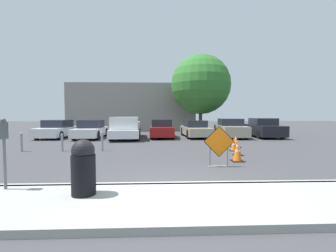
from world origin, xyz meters
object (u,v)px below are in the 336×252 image
Objects in this scene: pickup_truck at (126,129)px; bollard_second at (62,142)px; traffic_cone_nearest at (237,151)px; traffic_cone_second at (238,148)px; parked_car_fourth at (195,129)px; parked_car_fifth at (230,129)px; parking_meter at (4,141)px; parked_car_second at (91,130)px; parked_car_third at (162,129)px; trash_bin at (83,167)px; parked_car_sixth at (263,128)px; traffic_cone_fourth at (236,141)px; bollard_third at (21,142)px; bollard_nearest at (102,141)px; parked_car_nearest at (58,129)px; road_closed_sign at (219,145)px; traffic_cone_third at (234,144)px.

bollard_second is at bearing 64.02° from pickup_truck.
traffic_cone_second is (0.47, 1.25, -0.07)m from traffic_cone_nearest.
pickup_truck is 1.19× the size of parked_car_fourth.
parking_meter reaches higher than parked_car_fifth.
parked_car_second is 1.10× the size of parked_car_third.
traffic_cone_nearest is at bearing 39.64° from trash_bin.
parking_meter is (-3.62, -12.44, 0.54)m from parked_car_third.
pickup_truck reaches higher than parked_car_sixth.
traffic_cone_nearest is 12.11m from parked_car_second.
traffic_cone_nearest is 3.85m from traffic_cone_fourth.
parked_car_fifth is 4.62× the size of bollard_third.
parked_car_third is at bearing 82.12° from trash_bin.
parked_car_second is 13.49m from parked_car_sixth.
bollard_nearest is 6.13m from parking_meter.
bollard_nearest is (-3.01, -6.38, -0.16)m from parked_car_third.
pickup_truck is 5.48m from parked_car_fourth.
traffic_cone_fourth is at bearing 156.69° from parked_car_nearest.
parked_car_fourth is at bearing 90.47° from traffic_cone_nearest.
parked_car_nearest is 6.74m from bollard_third.
parked_car_second is 4.84× the size of bollard_third.
pickup_truck is at bearing 9.30° from parked_car_fourth.
parked_car_fifth is 10.48m from bollard_nearest.
bollard_second is (-7.64, -6.76, -0.17)m from parked_car_fourth.
parking_meter is (-6.39, -3.36, 0.81)m from traffic_cone_nearest.
parked_car_sixth is at bearing 30.02° from bollard_nearest.
traffic_cone_nearest is 0.18× the size of parked_car_sixth.
trash_bin is at bearing -134.97° from traffic_cone_second.
road_closed_sign is 2.59m from traffic_cone_second.
traffic_cone_nearest is 9.46m from parked_car_fourth.
road_closed_sign is 1.33m from traffic_cone_nearest.
traffic_cone_second is 1.05× the size of traffic_cone_third.
parked_car_fifth is (2.15, 7.70, 0.35)m from traffic_cone_second.
pickup_truck is (-6.15, 5.84, 0.42)m from traffic_cone_third.
bollard_third is (-9.65, 2.70, 0.09)m from traffic_cone_nearest.
bollard_second is at bearing 116.07° from trash_bin.
parked_car_fifth is (2.62, 8.95, 0.29)m from traffic_cone_nearest.
road_closed_sign is 2.09× the size of traffic_cone_fourth.
traffic_cone_nearest is 1.21× the size of traffic_cone_fourth.
road_closed_sign is 1.72× the size of traffic_cone_nearest.
bollard_second is (-2.28, -5.64, -0.28)m from pickup_truck.
parked_car_nearest is 10.79m from parked_car_fourth.
parked_car_fourth is at bearing 96.45° from traffic_cone_third.
road_closed_sign is at bearing 24.60° from parking_meter.
bollard_third reaches higher than bollard_second.
parked_car_nearest reaches higher than parked_car_second.
bollard_second is at bearing 29.26° from parked_car_sixth.
parking_meter is at bearing 81.36° from pickup_truck.
road_closed_sign is at bearing -115.53° from traffic_cone_fourth.
parked_car_second is 12.44m from parking_meter.
parked_car_second is 2.79m from pickup_truck.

